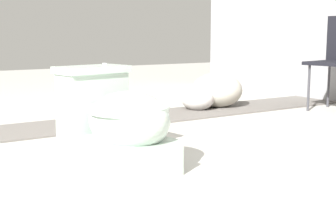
{
  "coord_description": "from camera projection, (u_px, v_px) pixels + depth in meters",
  "views": [
    {
      "loc": [
        2.01,
        -0.88,
        0.67
      ],
      "look_at": [
        -0.05,
        0.42,
        0.3
      ],
      "focal_mm": 50.0,
      "sensor_mm": 36.0,
      "label": 1
    }
  ],
  "objects": [
    {
      "name": "ground_plane",
      "position": [
        98.0,
        175.0,
        2.24
      ],
      "size": [
        14.0,
        14.0,
        0.0
      ],
      "primitive_type": "plane",
      "color": "#A8A59E"
    },
    {
      "name": "gravel_strip",
      "position": [
        94.0,
        123.0,
        3.52
      ],
      "size": [
        0.56,
        8.0,
        0.01
      ],
      "primitive_type": "cube",
      "color": "#605B56",
      "rests_on": "ground"
    },
    {
      "name": "toilet",
      "position": [
        117.0,
        126.0,
        2.31
      ],
      "size": [
        0.69,
        0.48,
        0.52
      ],
      "rotation": [
        0.0,
        0.0,
        0.18
      ],
      "color": "#B2C6B7",
      "rests_on": "ground"
    },
    {
      "name": "boulder_near",
      "position": [
        217.0,
        90.0,
        4.3
      ],
      "size": [
        0.58,
        0.6,
        0.32
      ],
      "primitive_type": "ellipsoid",
      "rotation": [
        0.0,
        0.0,
        1.2
      ],
      "color": "#ADA899",
      "rests_on": "ground"
    },
    {
      "name": "boulder_far",
      "position": [
        198.0,
        99.0,
        4.14
      ],
      "size": [
        0.36,
        0.36,
        0.21
      ],
      "primitive_type": "ellipsoid",
      "rotation": [
        0.0,
        0.0,
        2.9
      ],
      "color": "#B7B2AD",
      "rests_on": "ground"
    }
  ]
}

